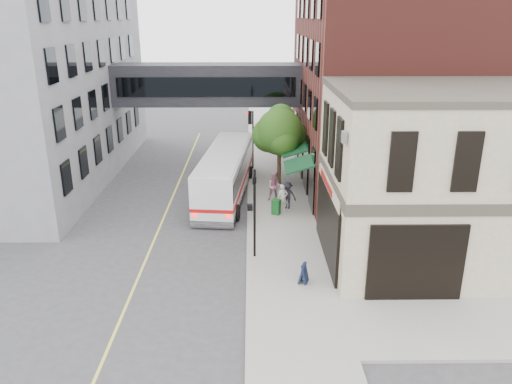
{
  "coord_description": "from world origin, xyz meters",
  "views": [
    {
      "loc": [
        0.22,
        -20.27,
        11.45
      ],
      "look_at": [
        0.48,
        3.23,
        3.09
      ],
      "focal_mm": 35.0,
      "sensor_mm": 36.0,
      "label": 1
    }
  ],
  "objects_px": {
    "pedestrian_a": "(283,198)",
    "pedestrian_c": "(288,195)",
    "pedestrian_b": "(275,187)",
    "sandwich_board": "(304,273)",
    "newspaper_box": "(276,207)",
    "bus": "(226,172)"
  },
  "relations": [
    {
      "from": "pedestrian_a",
      "to": "pedestrian_b",
      "type": "relative_size",
      "value": 0.9
    },
    {
      "from": "bus",
      "to": "pedestrian_b",
      "type": "xyz_separation_m",
      "value": [
        3.18,
        -1.29,
        -0.61
      ]
    },
    {
      "from": "pedestrian_a",
      "to": "newspaper_box",
      "type": "xyz_separation_m",
      "value": [
        -0.4,
        -0.41,
        -0.4
      ]
    },
    {
      "from": "pedestrian_a",
      "to": "sandwich_board",
      "type": "xyz_separation_m",
      "value": [
        0.42,
        -8.56,
        -0.4
      ]
    },
    {
      "from": "pedestrian_c",
      "to": "bus",
      "type": "bearing_deg",
      "value": 165.3
    },
    {
      "from": "pedestrian_b",
      "to": "newspaper_box",
      "type": "distance_m",
      "value": 2.37
    },
    {
      "from": "pedestrian_a",
      "to": "pedestrian_c",
      "type": "bearing_deg",
      "value": 53.0
    },
    {
      "from": "pedestrian_c",
      "to": "newspaper_box",
      "type": "relative_size",
      "value": 1.84
    },
    {
      "from": "newspaper_box",
      "to": "pedestrian_c",
      "type": "bearing_deg",
      "value": 76.7
    },
    {
      "from": "pedestrian_a",
      "to": "newspaper_box",
      "type": "relative_size",
      "value": 1.86
    },
    {
      "from": "pedestrian_c",
      "to": "sandwich_board",
      "type": "bearing_deg",
      "value": -69.88
    },
    {
      "from": "bus",
      "to": "sandwich_board",
      "type": "xyz_separation_m",
      "value": [
        3.99,
        -11.76,
        -1.1
      ]
    },
    {
      "from": "pedestrian_c",
      "to": "pedestrian_a",
      "type": "bearing_deg",
      "value": -102.77
    },
    {
      "from": "newspaper_box",
      "to": "pedestrian_a",
      "type": "bearing_deg",
      "value": 70.35
    },
    {
      "from": "pedestrian_c",
      "to": "sandwich_board",
      "type": "height_order",
      "value": "pedestrian_c"
    },
    {
      "from": "pedestrian_b",
      "to": "sandwich_board",
      "type": "xyz_separation_m",
      "value": [
        0.82,
        -10.47,
        -0.49
      ]
    },
    {
      "from": "pedestrian_a",
      "to": "sandwich_board",
      "type": "bearing_deg",
      "value": -91.81
    },
    {
      "from": "bus",
      "to": "pedestrian_c",
      "type": "relative_size",
      "value": 6.76
    },
    {
      "from": "bus",
      "to": "newspaper_box",
      "type": "relative_size",
      "value": 12.45
    },
    {
      "from": "pedestrian_a",
      "to": "pedestrian_c",
      "type": "xyz_separation_m",
      "value": [
        0.34,
        0.53,
        -0.01
      ]
    },
    {
      "from": "bus",
      "to": "pedestrian_a",
      "type": "xyz_separation_m",
      "value": [
        3.57,
        -3.2,
        -0.7
      ]
    },
    {
      "from": "pedestrian_a",
      "to": "pedestrian_c",
      "type": "relative_size",
      "value": 1.01
    }
  ]
}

